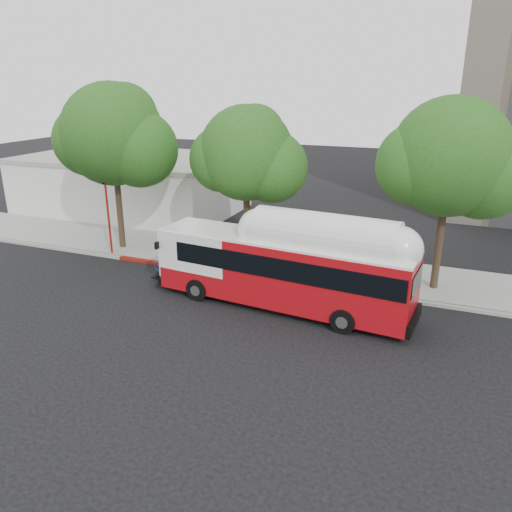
{
  "coord_description": "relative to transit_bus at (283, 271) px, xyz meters",
  "views": [
    {
      "loc": [
        9.2,
        -18.39,
        9.73
      ],
      "look_at": [
        0.74,
        3.0,
        1.61
      ],
      "focal_mm": 35.0,
      "sensor_mm": 36.0,
      "label": 1
    }
  ],
  "objects": [
    {
      "name": "red_curb_segment",
      "position": [
        -5.74,
        2.66,
        -1.64
      ],
      "size": [
        10.0,
        0.32,
        0.16
      ],
      "primitive_type": "cube",
      "color": "maroon",
      "rests_on": "ground"
    },
    {
      "name": "curb_strip",
      "position": [
        -2.74,
        2.66,
        -1.65
      ],
      "size": [
        60.0,
        0.3,
        0.15
      ],
      "primitive_type": "cube",
      "color": "gray",
      "rests_on": "ground"
    },
    {
      "name": "transit_bus",
      "position": [
        0.0,
        0.0,
        0.0
      ],
      "size": [
        12.62,
        3.63,
        3.69
      ],
      "rotation": [
        0.0,
        0.0,
        -0.1
      ],
      "color": "#A60B12",
      "rests_on": "ground"
    },
    {
      "name": "sidewalk",
      "position": [
        -2.74,
        5.26,
        -1.65
      ],
      "size": [
        60.0,
        5.0,
        0.15
      ],
      "primitive_type": "cube",
      "color": "gray",
      "rests_on": "ground"
    },
    {
      "name": "street_tree_right",
      "position": [
        6.7,
        4.61,
        4.53
      ],
      "size": [
        6.21,
        5.4,
        9.18
      ],
      "color": "#2D2116",
      "rests_on": "ground"
    },
    {
      "name": "signal_pole",
      "position": [
        -11.62,
        3.02,
        0.58
      ],
      "size": [
        0.13,
        0.43,
        4.49
      ],
      "color": "#A31911",
      "rests_on": "ground"
    },
    {
      "name": "low_commercial_bldg",
      "position": [
        -16.74,
        12.76,
        0.43
      ],
      "size": [
        16.2,
        10.2,
        4.25
      ],
      "color": "silver",
      "rests_on": "ground"
    },
    {
      "name": "street_tree_mid",
      "position": [
        -3.33,
        4.81,
        4.18
      ],
      "size": [
        5.75,
        5.0,
        8.62
      ],
      "color": "#2D2116",
      "rests_on": "ground"
    },
    {
      "name": "street_tree_left",
      "position": [
        -11.27,
        4.31,
        4.88
      ],
      "size": [
        6.67,
        5.8,
        9.74
      ],
      "color": "#2D2116",
      "rests_on": "ground"
    },
    {
      "name": "ground",
      "position": [
        -2.74,
        -1.24,
        -1.72
      ],
      "size": [
        120.0,
        120.0,
        0.0
      ],
      "primitive_type": "plane",
      "color": "black",
      "rests_on": "ground"
    }
  ]
}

